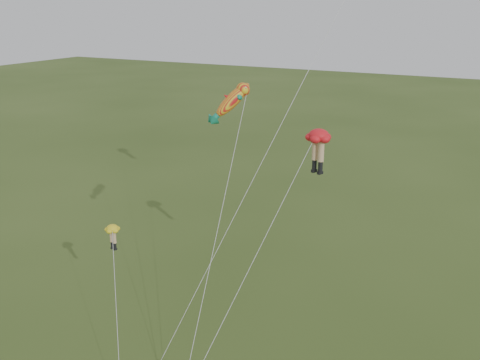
% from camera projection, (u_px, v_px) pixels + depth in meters
% --- Properties ---
extents(legs_kite_red_mid, '(4.49, 12.80, 13.90)m').
position_uv_depth(legs_kite_red_mid, '(317.00, 142.00, 31.77)').
color(legs_kite_red_mid, red).
rests_on(legs_kite_red_mid, ground).
extents(legs_kite_yellow, '(6.41, 7.56, 7.43)m').
position_uv_depth(legs_kite_yellow, '(113.00, 236.00, 34.24)').
color(legs_kite_yellow, yellow).
rests_on(legs_kite_yellow, ground).
extents(fish_kite, '(3.07, 11.05, 16.69)m').
position_uv_depth(fish_kite, '(232.00, 102.00, 32.12)').
color(fish_kite, gold).
rests_on(fish_kite, ground).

